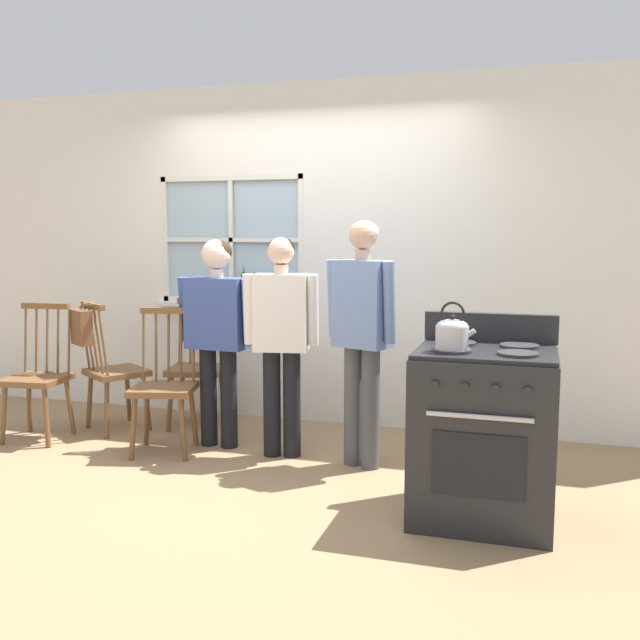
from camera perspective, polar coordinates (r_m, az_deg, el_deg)
ground_plane at (r=4.64m, az=-5.65°, el=-12.29°), size 16.00×16.00×0.00m
wall_back at (r=5.69m, az=0.04°, el=5.13°), size 6.40×0.16×2.70m
chair_by_window at (r=5.74m, az=-16.16°, el=-4.04°), size 0.57×0.57×1.01m
chair_near_wall at (r=5.73m, az=-9.79°, el=-3.88°), size 0.49×0.48×1.01m
chair_center_cluster at (r=5.09m, az=-12.36°, el=-5.34°), size 0.51×0.49×1.01m
chair_near_stove at (r=5.69m, az=-21.65°, el=-4.37°), size 0.46×0.45×1.01m
person_elderly_left at (r=5.09m, az=-8.22°, el=-0.14°), size 0.58×0.24×1.48m
person_teen_center at (r=4.82m, az=-3.11°, el=-0.66°), size 0.52×0.27×1.50m
person_adult_right at (r=4.60m, az=3.40°, el=-0.24°), size 0.51×0.32×1.61m
stove at (r=3.95m, az=12.97°, el=-8.78°), size 0.73×0.68×1.08m
kettle at (r=3.72m, az=10.54°, el=-1.00°), size 0.21×0.17×0.25m
potted_plant at (r=5.84m, az=-6.15°, el=2.33°), size 0.13×0.13×0.33m
handbag at (r=5.60m, az=-18.50°, el=-0.49°), size 0.25×0.25×0.31m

